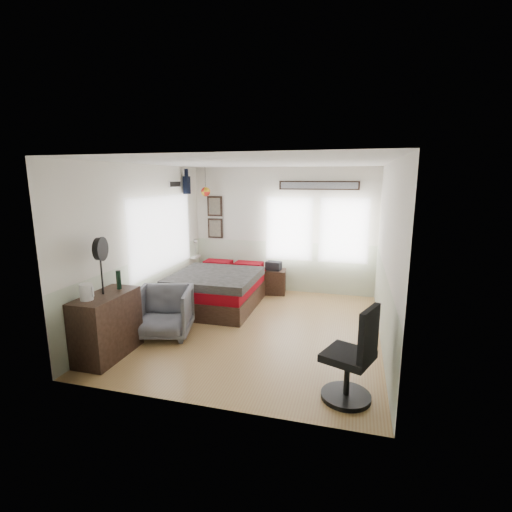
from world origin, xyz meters
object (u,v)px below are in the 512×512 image
object	(u,v)px
task_chair	(353,363)
bed	(220,288)
dresser	(107,326)
armchair	(164,312)
nightstand	(273,282)

from	to	relation	value
task_chair	bed	bearing A→B (deg)	155.73
dresser	armchair	size ratio (longest dim) A/B	1.18
bed	dresser	xyz separation A→B (m)	(-0.73, -2.48, 0.11)
bed	dresser	size ratio (longest dim) A/B	2.14
dresser	bed	bearing A→B (deg)	73.54
dresser	nightstand	distance (m)	3.82
task_chair	armchair	bearing A→B (deg)	-178.13
armchair	task_chair	xyz separation A→B (m)	(2.91, -1.07, 0.07)
nightstand	task_chair	size ratio (longest dim) A/B	0.46
dresser	task_chair	xyz separation A→B (m)	(3.32, -0.23, 0.01)
bed	nightstand	bearing A→B (deg)	48.10
bed	dresser	world-z (taller)	dresser
dresser	task_chair	size ratio (longest dim) A/B	0.89
armchair	nightstand	world-z (taller)	armchair
dresser	nightstand	world-z (taller)	dresser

